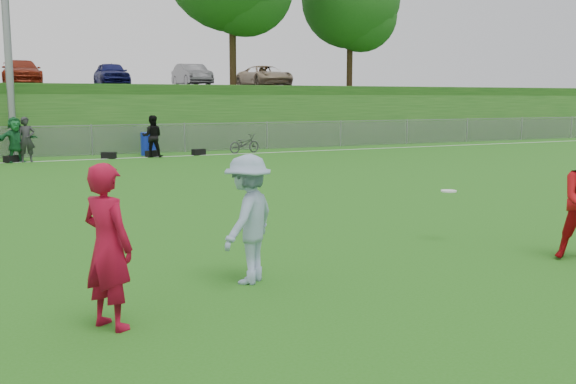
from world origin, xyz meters
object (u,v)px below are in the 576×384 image
player_blue (248,219)px  recycling_bin (148,144)px  bicycle (244,144)px  player_red_left (108,246)px  frisbee (449,191)px

player_blue → recycling_bin: player_blue is taller
bicycle → player_red_left: bearing=140.1°
player_red_left → bicycle: 21.62m
player_red_left → recycling_bin: (5.07, 20.29, -0.38)m
frisbee → recycling_bin: recycling_bin is taller
recycling_bin → bicycle: 4.11m
player_red_left → recycling_bin: size_ratio=1.80×
player_red_left → player_blue: size_ratio=1.04×
player_red_left → frisbee: 6.10m
player_red_left → frisbee: player_red_left is taller
player_blue → frisbee: bearing=149.6°
player_blue → recycling_bin: (3.15, 19.34, -0.35)m
player_blue → recycling_bin: 19.60m
frisbee → recycling_bin: bearing=92.3°
player_red_left → bicycle: bearing=-56.8°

